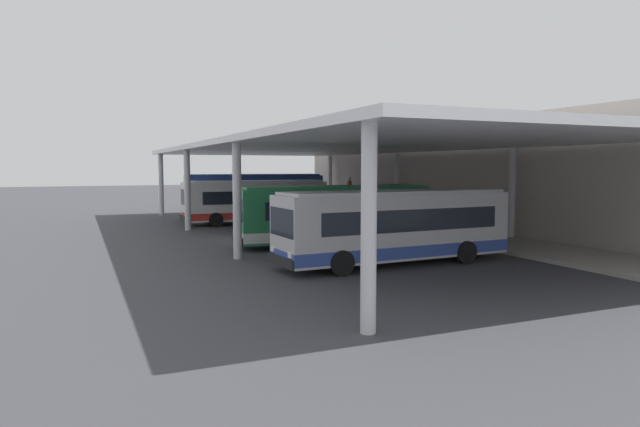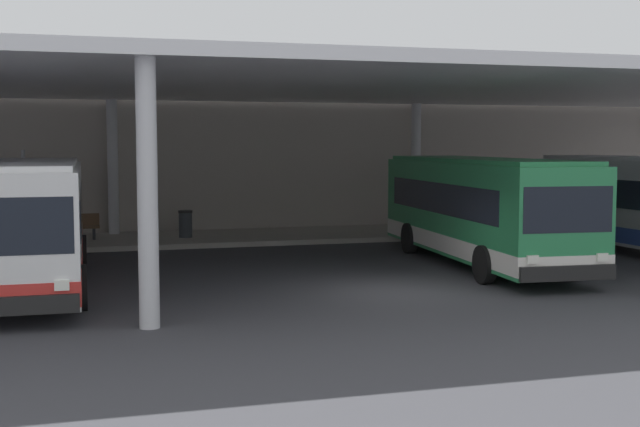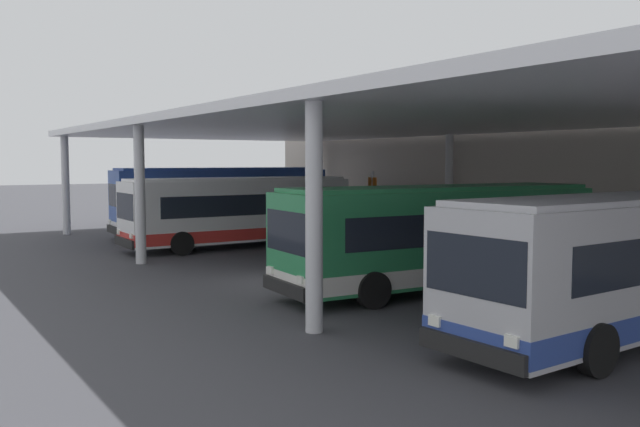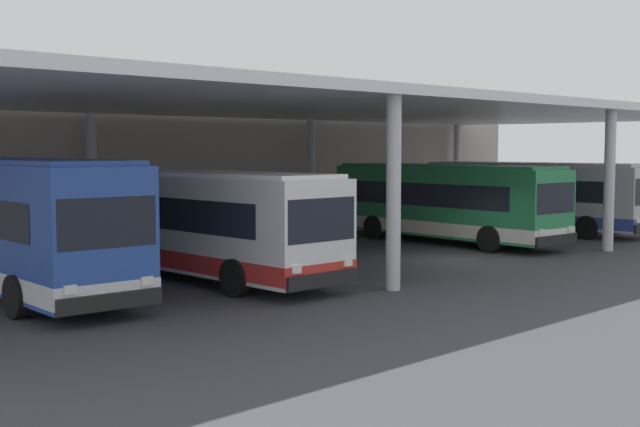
{
  "view_description": "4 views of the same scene",
  "coord_description": "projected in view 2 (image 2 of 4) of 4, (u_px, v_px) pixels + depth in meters",
  "views": [
    {
      "loc": [
        30.45,
        -9.06,
        4.17
      ],
      "look_at": [
        -0.51,
        4.52,
        1.31
      ],
      "focal_mm": 31.0,
      "sensor_mm": 36.0,
      "label": 1
    },
    {
      "loc": [
        -7.46,
        -18.87,
        3.62
      ],
      "look_at": [
        -1.2,
        2.58,
        1.72
      ],
      "focal_mm": 46.77,
      "sensor_mm": 36.0,
      "label": 2
    },
    {
      "loc": [
        19.01,
        -10.68,
        3.92
      ],
      "look_at": [
        -1.65,
        2.74,
        2.0
      ],
      "focal_mm": 37.86,
      "sensor_mm": 36.0,
      "label": 3
    },
    {
      "loc": [
        -23.37,
        -17.17,
        3.86
      ],
      "look_at": [
        -2.63,
        3.92,
        1.53
      ],
      "focal_mm": 47.07,
      "sensor_mm": 36.0,
      "label": 4
    }
  ],
  "objects": [
    {
      "name": "ground_plane",
      "position": [
        396.0,
        291.0,
        20.43
      ],
      "size": [
        200.0,
        200.0,
        0.0
      ],
      "primitive_type": "plane",
      "color": "#3D3D42"
    },
    {
      "name": "bus_middle_bay",
      "position": [
        480.0,
        209.0,
        24.68
      ],
      "size": [
        3.24,
        10.68,
        3.17
      ],
      "color": "#28844C",
      "rests_on": "ground"
    },
    {
      "name": "banner_sign",
      "position": [
        24.0,
        191.0,
        28.16
      ],
      "size": [
        0.7,
        0.12,
        3.2
      ],
      "color": "#B2B2B7",
      "rests_on": "platform_kerb"
    },
    {
      "name": "canopy_shelter",
      "position": [
        331.0,
        87.0,
        25.25
      ],
      "size": [
        40.0,
        17.0,
        5.55
      ],
      "color": "silver",
      "rests_on": "ground"
    },
    {
      "name": "station_building_facade",
      "position": [
        264.0,
        143.0,
        34.48
      ],
      "size": [
        48.0,
        1.6,
        7.24
      ],
      "primitive_type": "cube",
      "color": "#ADA399",
      "rests_on": "ground"
    },
    {
      "name": "platform_kerb",
      "position": [
        283.0,
        236.0,
        31.67
      ],
      "size": [
        42.0,
        4.5,
        0.18
      ],
      "primitive_type": "cube",
      "color": "#A39E93",
      "rests_on": "ground"
    },
    {
      "name": "trash_bin",
      "position": [
        185.0,
        224.0,
        30.34
      ],
      "size": [
        0.52,
        0.52,
        0.98
      ],
      "color": "#33383D",
      "rests_on": "platform_kerb"
    },
    {
      "name": "bus_second_bay",
      "position": [
        29.0,
        222.0,
        20.64
      ],
      "size": [
        2.8,
        10.55,
        3.17
      ],
      "color": "white",
      "rests_on": "ground"
    },
    {
      "name": "bench_waiting",
      "position": [
        73.0,
        226.0,
        29.55
      ],
      "size": [
        1.8,
        0.45,
        0.92
      ],
      "color": "brown",
      "rests_on": "platform_kerb"
    }
  ]
}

